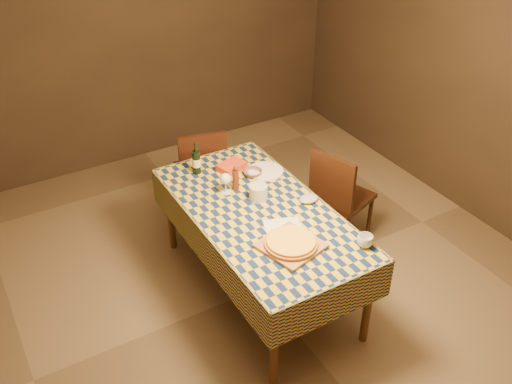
% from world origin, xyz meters
% --- Properties ---
extents(room, '(5.00, 5.10, 2.70)m').
position_xyz_m(room, '(0.00, 0.00, 1.35)').
color(room, brown).
rests_on(room, ground).
extents(dining_table, '(0.94, 1.84, 0.77)m').
position_xyz_m(dining_table, '(0.00, 0.00, 0.69)').
color(dining_table, brown).
rests_on(dining_table, ground).
extents(cutting_board, '(0.44, 0.44, 0.02)m').
position_xyz_m(cutting_board, '(-0.03, -0.47, 0.78)').
color(cutting_board, '#A46D4D').
rests_on(cutting_board, dining_table).
extents(pizza, '(0.45, 0.45, 0.04)m').
position_xyz_m(pizza, '(-0.03, -0.47, 0.81)').
color(pizza, '#A3611B').
rests_on(pizza, cutting_board).
extents(pepper_mill, '(0.06, 0.06, 0.21)m').
position_xyz_m(pepper_mill, '(-0.02, 0.33, 0.87)').
color(pepper_mill, '#502012').
rests_on(pepper_mill, dining_table).
extents(bowl, '(0.18, 0.18, 0.05)m').
position_xyz_m(bowl, '(0.19, 0.44, 0.79)').
color(bowl, '#604651').
rests_on(bowl, dining_table).
extents(wine_glass, '(0.08, 0.08, 0.17)m').
position_xyz_m(wine_glass, '(-0.10, 0.32, 0.89)').
color(wine_glass, silver).
rests_on(wine_glass, dining_table).
extents(wine_bottle, '(0.08, 0.08, 0.27)m').
position_xyz_m(wine_bottle, '(-0.17, 0.70, 0.87)').
color(wine_bottle, black).
rests_on(wine_bottle, dining_table).
extents(deli_tub, '(0.14, 0.14, 0.11)m').
position_xyz_m(deli_tub, '(0.07, 0.13, 0.83)').
color(deli_tub, '#B9BEC0').
rests_on(deli_tub, dining_table).
extents(takeout_container, '(0.25, 0.20, 0.05)m').
position_xyz_m(takeout_container, '(0.09, 0.60, 0.80)').
color(takeout_container, '#C93F1A').
rests_on(takeout_container, dining_table).
extents(white_plate, '(0.37, 0.37, 0.02)m').
position_xyz_m(white_plate, '(0.31, 0.43, 0.78)').
color(white_plate, white).
rests_on(white_plate, dining_table).
extents(tumbler, '(0.14, 0.14, 0.09)m').
position_xyz_m(tumbler, '(0.40, -0.70, 0.81)').
color(tumbler, silver).
rests_on(tumbler, dining_table).
extents(flour_patch, '(0.30, 0.27, 0.00)m').
position_xyz_m(flour_patch, '(0.04, -0.25, 0.77)').
color(flour_patch, silver).
rests_on(flour_patch, dining_table).
extents(flour_bag, '(0.17, 0.14, 0.04)m').
position_xyz_m(flour_bag, '(0.37, -0.08, 0.79)').
color(flour_bag, '#9CA2C8').
rests_on(flour_bag, dining_table).
extents(chair_far, '(0.51, 0.52, 0.93)m').
position_xyz_m(chair_far, '(0.05, 1.09, 0.52)').
color(chair_far, black).
rests_on(chair_far, ground).
extents(chair_right, '(0.54, 0.54, 0.93)m').
position_xyz_m(chair_right, '(0.86, 0.16, 0.52)').
color(chair_right, black).
rests_on(chair_right, ground).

